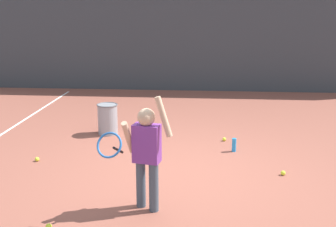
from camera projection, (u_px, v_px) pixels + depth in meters
The scene contains 10 objects.
ground_plane at pixel (178, 172), 5.96m from camera, with size 20.00×20.00×0.00m, color brown.
back_fence_windscreen at pixel (191, 24), 11.26m from camera, with size 12.19×0.08×3.64m, color #383D42.
fence_post_1 at pixel (191, 21), 11.30m from camera, with size 0.09×0.09×3.79m, color slate.
tennis_player at pixel (145, 150), 4.69m from camera, with size 0.81×0.57×1.35m.
ball_hopper at pixel (108, 119), 7.67m from camera, with size 0.38×0.38×0.56m.
water_bottle at pixel (234, 145), 6.77m from camera, with size 0.07×0.07×0.22m, color #268CD8.
tennis_ball_1 at pixel (37, 159), 6.36m from camera, with size 0.07×0.07×0.07m, color #CCE033.
tennis_ball_2 at pixel (49, 227), 4.42m from camera, with size 0.07×0.07×0.07m, color #CCE033.
tennis_ball_3 at pixel (224, 139), 7.31m from camera, with size 0.07×0.07×0.07m, color #CCE033.
tennis_ball_4 at pixel (283, 173), 5.84m from camera, with size 0.07×0.07×0.07m, color #CCE033.
Camera 1 is at (0.31, -5.55, 2.30)m, focal length 44.69 mm.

